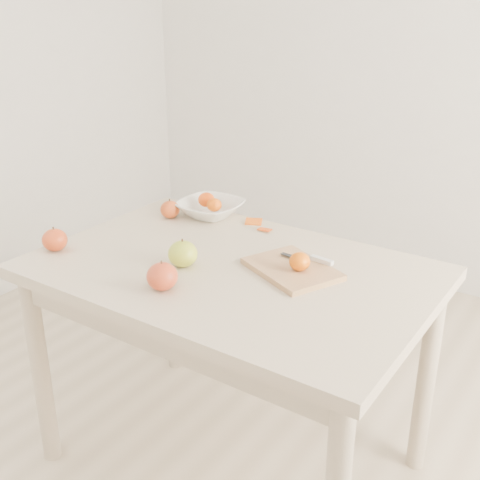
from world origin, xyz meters
The scene contains 14 objects.
ground centered at (0.00, 0.00, 0.00)m, with size 3.50×3.50×0.00m, color #C6B293.
table centered at (0.00, 0.00, 0.65)m, with size 1.20×0.80×0.75m.
cutting_board centered at (0.17, 0.07, 0.76)m, with size 0.27×0.20×0.02m, color #AF7E57.
board_tangerine centered at (0.20, 0.06, 0.80)m, with size 0.06×0.06×0.05m, color orange.
fruit_bowl centered at (-0.32, 0.33, 0.78)m, with size 0.23×0.23×0.06m, color white.
bowl_tangerine_near centered at (-0.35, 0.34, 0.81)m, with size 0.06×0.06×0.05m, color #DC4B07.
bowl_tangerine_far centered at (-0.29, 0.31, 0.80)m, with size 0.06×0.06×0.05m, color orange.
orange_peel_a centered at (-0.14, 0.35, 0.75)m, with size 0.06×0.04×0.00m, color #DE590F.
orange_peel_b centered at (-0.07, 0.31, 0.75)m, with size 0.04×0.04×0.00m, color #D6480F.
paring_knife centered at (0.22, 0.14, 0.78)m, with size 0.17×0.05×0.01m.
apple_green centered at (-0.12, -0.08, 0.79)m, with size 0.09×0.09×0.08m, color #7DA01D.
apple_red_a centered at (-0.43, 0.23, 0.78)m, with size 0.07×0.07×0.07m, color #9A190C.
apple_red_e centered at (-0.07, -0.23, 0.79)m, with size 0.09×0.09×0.08m, color maroon.
apple_red_d centered at (-0.54, -0.22, 0.79)m, with size 0.08×0.08×0.07m, color #A41106.
Camera 1 is at (0.96, -1.36, 1.52)m, focal length 45.00 mm.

